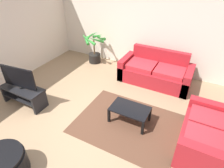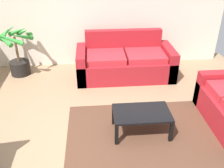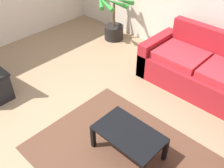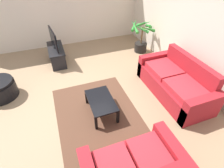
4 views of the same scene
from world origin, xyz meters
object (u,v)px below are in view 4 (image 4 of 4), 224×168
object	(u,v)px
tv	(53,39)
potted_palm	(141,39)
couch_main	(175,83)
tv_stand	(56,53)
coffee_table	(101,102)

from	to	relation	value
tv	potted_palm	distance (m)	2.77
couch_main	tv_stand	xyz separation A→B (m)	(-2.52, -2.48, 0.00)
coffee_table	potted_palm	distance (m)	3.06
couch_main	tv_stand	distance (m)	3.54
potted_palm	coffee_table	bearing A→B (deg)	-43.46
couch_main	potted_palm	xyz separation A→B (m)	(-2.22, 0.25, 0.17)
coffee_table	potted_palm	xyz separation A→B (m)	(-2.22, 2.10, 0.16)
potted_palm	couch_main	bearing A→B (deg)	-6.50
tv	couch_main	bearing A→B (deg)	44.50
tv_stand	coffee_table	bearing A→B (deg)	14.09
couch_main	tv	xyz separation A→B (m)	(-2.53, -2.48, 0.45)
tv_stand	potted_palm	world-z (taller)	potted_palm
tv_stand	tv	size ratio (longest dim) A/B	1.22
couch_main	coffee_table	xyz separation A→B (m)	(-0.00, -1.85, 0.01)
tv_stand	potted_palm	xyz separation A→B (m)	(0.30, 2.74, 0.17)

